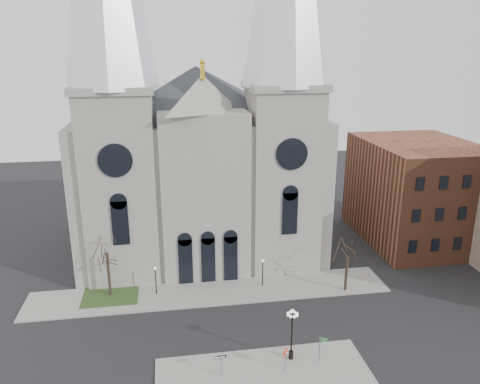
{
  "coord_description": "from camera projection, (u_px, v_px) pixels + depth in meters",
  "views": [
    {
      "loc": [
        -4.2,
        -35.53,
        26.37
      ],
      "look_at": [
        2.82,
        8.0,
        12.61
      ],
      "focal_mm": 35.0,
      "sensor_mm": 36.0,
      "label": 1
    }
  ],
  "objects": [
    {
      "name": "stop_sign",
      "position": [
        285.0,
        354.0,
        39.05
      ],
      "size": [
        0.81,
        0.26,
        2.33
      ],
      "rotation": [
        0.0,
        0.0,
        0.29
      ],
      "color": "slate",
      "rests_on": "sidewalk_near"
    },
    {
      "name": "grass_patch",
      "position": [
        111.0,
        295.0,
        51.58
      ],
      "size": [
        6.0,
        5.0,
        0.18
      ],
      "primitive_type": "cube",
      "color": "#304C20",
      "rests_on": "ground"
    },
    {
      "name": "globe_lamp",
      "position": [
        292.0,
        328.0,
        40.17
      ],
      "size": [
        1.19,
        1.19,
        4.91
      ],
      "rotation": [
        0.0,
        0.0,
        0.14
      ],
      "color": "black",
      "rests_on": "sidewalk_near"
    },
    {
      "name": "tree_left",
      "position": [
        107.0,
        250.0,
        49.94
      ],
      "size": [
        3.2,
        3.2,
        7.5
      ],
      "color": "black",
      "rests_on": "ground"
    },
    {
      "name": "ped_lamp_left",
      "position": [
        156.0,
        276.0,
        51.2
      ],
      "size": [
        0.32,
        0.32,
        3.26
      ],
      "color": "black",
      "rests_on": "sidewalk_far"
    },
    {
      "name": "sidewalk_far",
      "position": [
        211.0,
        292.0,
        52.32
      ],
      "size": [
        40.0,
        6.0,
        0.14
      ],
      "primitive_type": "cube",
      "color": "gray",
      "rests_on": "ground"
    },
    {
      "name": "bg_building_brick",
      "position": [
        416.0,
        192.0,
        65.18
      ],
      "size": [
        14.0,
        18.0,
        14.0
      ],
      "primitive_type": "cube",
      "color": "brown",
      "rests_on": "ground"
    },
    {
      "name": "ped_lamp_right",
      "position": [
        263.0,
        268.0,
        53.03
      ],
      "size": [
        0.32,
        0.32,
        3.26
      ],
      "color": "black",
      "rests_on": "sidewalk_far"
    },
    {
      "name": "ground",
      "position": [
        223.0,
        353.0,
        41.97
      ],
      "size": [
        160.0,
        160.0,
        0.0
      ],
      "primitive_type": "plane",
      "color": "black",
      "rests_on": "ground"
    },
    {
      "name": "one_way_sign",
      "position": [
        221.0,
        361.0,
        38.59
      ],
      "size": [
        0.89,
        0.11,
        2.04
      ],
      "rotation": [
        0.0,
        0.0,
        0.08
      ],
      "color": "slate",
      "rests_on": "sidewalk_near"
    },
    {
      "name": "street_name_sign",
      "position": [
        321.0,
        347.0,
        40.39
      ],
      "size": [
        0.73,
        0.34,
        2.43
      ],
      "rotation": [
        0.0,
        0.0,
        -0.39
      ],
      "color": "slate",
      "rests_on": "sidewalk_near"
    },
    {
      "name": "tree_right",
      "position": [
        348.0,
        255.0,
        51.41
      ],
      "size": [
        3.2,
        3.2,
        6.0
      ],
      "color": "black",
      "rests_on": "ground"
    },
    {
      "name": "cathedral",
      "position": [
        199.0,
        113.0,
        58.01
      ],
      "size": [
        33.0,
        26.66,
        54.0
      ],
      "color": "gray",
      "rests_on": "ground"
    }
  ]
}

